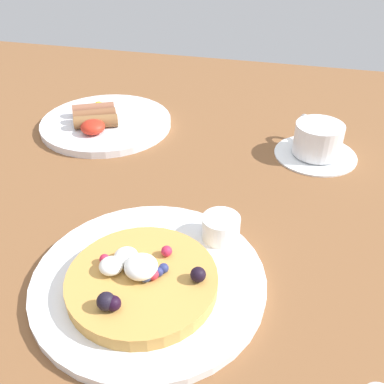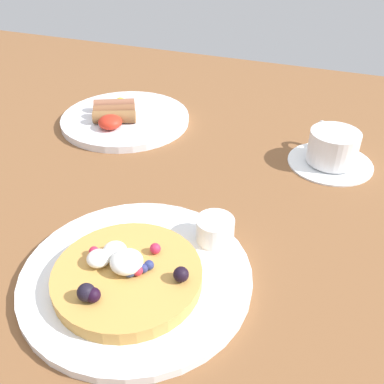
% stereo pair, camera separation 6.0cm
% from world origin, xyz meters
% --- Properties ---
extents(ground_plane, '(2.05, 1.41, 0.03)m').
position_xyz_m(ground_plane, '(0.00, 0.00, -0.01)').
color(ground_plane, brown).
extents(pancake_plate, '(0.28, 0.28, 0.01)m').
position_xyz_m(pancake_plate, '(0.05, -0.12, 0.01)').
color(pancake_plate, white).
rests_on(pancake_plate, ground_plane).
extents(pancake_with_berries, '(0.17, 0.17, 0.04)m').
position_xyz_m(pancake_with_berries, '(0.05, -0.14, 0.02)').
color(pancake_with_berries, '#C59044').
rests_on(pancake_with_berries, pancake_plate).
extents(syrup_ramekin, '(0.05, 0.05, 0.03)m').
position_xyz_m(syrup_ramekin, '(0.12, -0.03, 0.03)').
color(syrup_ramekin, white).
rests_on(syrup_ramekin, pancake_plate).
extents(breakfast_plate, '(0.25, 0.25, 0.01)m').
position_xyz_m(breakfast_plate, '(-0.16, 0.25, 0.01)').
color(breakfast_plate, white).
rests_on(breakfast_plate, ground_plane).
extents(fried_breakfast, '(0.11, 0.15, 0.03)m').
position_xyz_m(fried_breakfast, '(-0.18, 0.24, 0.02)').
color(fried_breakfast, brown).
rests_on(fried_breakfast, breakfast_plate).
extents(coffee_saucer, '(0.14, 0.14, 0.01)m').
position_xyz_m(coffee_saucer, '(0.24, 0.23, 0.00)').
color(coffee_saucer, white).
rests_on(coffee_saucer, ground_plane).
extents(coffee_cup, '(0.08, 0.10, 0.05)m').
position_xyz_m(coffee_cup, '(0.24, 0.23, 0.03)').
color(coffee_cup, white).
rests_on(coffee_cup, coffee_saucer).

